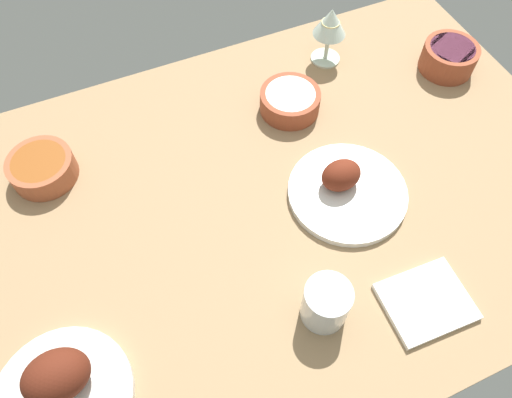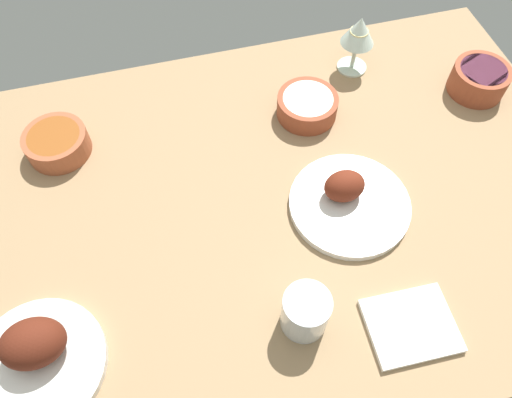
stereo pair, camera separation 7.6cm
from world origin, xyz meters
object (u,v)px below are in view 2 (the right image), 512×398
(bowl_onions, at_px, (479,79))
(water_tumbler, at_px, (305,312))
(plate_center_main, at_px, (348,200))
(wine_glass, at_px, (359,34))
(bowl_cream, at_px, (307,105))
(plate_near_viewer, at_px, (36,355))
(bowl_soup, at_px, (57,143))
(folded_napkin, at_px, (411,326))

(bowl_onions, distance_m, water_tumbler, 0.69)
(plate_center_main, bearing_deg, wine_glass, -112.41)
(wine_glass, xyz_separation_m, water_tumbler, (0.30, 0.56, -0.05))
(plate_center_main, distance_m, water_tumbler, 0.26)
(water_tumbler, bearing_deg, bowl_cream, -108.83)
(bowl_onions, distance_m, wine_glass, 0.29)
(plate_near_viewer, bearing_deg, plate_center_main, -165.53)
(plate_center_main, relative_size, wine_glass, 1.69)
(water_tumbler, bearing_deg, plate_near_viewer, -6.47)
(bowl_soup, height_order, water_tumbler, water_tumbler)
(plate_center_main, bearing_deg, folded_napkin, 93.73)
(plate_center_main, bearing_deg, bowl_cream, -89.48)
(plate_center_main, xyz_separation_m, bowl_soup, (0.54, -0.28, 0.01))
(plate_near_viewer, relative_size, bowl_soup, 1.69)
(plate_center_main, relative_size, plate_near_viewer, 1.07)
(bowl_onions, bearing_deg, folded_napkin, 51.45)
(wine_glass, bearing_deg, folded_napkin, 77.95)
(bowl_onions, relative_size, wine_glass, 0.90)
(plate_center_main, height_order, wine_glass, wine_glass)
(bowl_onions, bearing_deg, plate_near_viewer, 20.59)
(water_tumbler, height_order, folded_napkin, water_tumbler)
(bowl_cream, relative_size, bowl_soup, 1.02)
(bowl_soup, height_order, folded_napkin, bowl_soup)
(plate_center_main, bearing_deg, plate_near_viewer, 14.47)
(plate_near_viewer, relative_size, bowl_onions, 1.75)
(folded_napkin, bearing_deg, bowl_cream, -87.85)
(plate_near_viewer, xyz_separation_m, wine_glass, (-0.74, -0.51, 0.07))
(plate_near_viewer, relative_size, wine_glass, 1.58)
(plate_center_main, height_order, bowl_cream, plate_center_main)
(plate_center_main, distance_m, plate_near_viewer, 0.61)
(bowl_cream, bearing_deg, water_tumbler, 71.17)
(folded_napkin, bearing_deg, wine_glass, -102.05)
(plate_near_viewer, bearing_deg, wine_glass, -145.22)
(bowl_cream, bearing_deg, bowl_soup, -3.69)
(bowl_soup, xyz_separation_m, water_tumbler, (-0.38, 0.48, 0.02))
(plate_center_main, distance_m, bowl_onions, 0.45)
(plate_near_viewer, xyz_separation_m, bowl_soup, (-0.05, -0.44, -0.00))
(bowl_onions, height_order, bowl_cream, bowl_onions)
(wine_glass, relative_size, water_tumbler, 1.55)
(bowl_soup, bearing_deg, bowl_cream, 176.31)
(plate_center_main, height_order, bowl_soup, plate_center_main)
(bowl_cream, distance_m, folded_napkin, 0.51)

